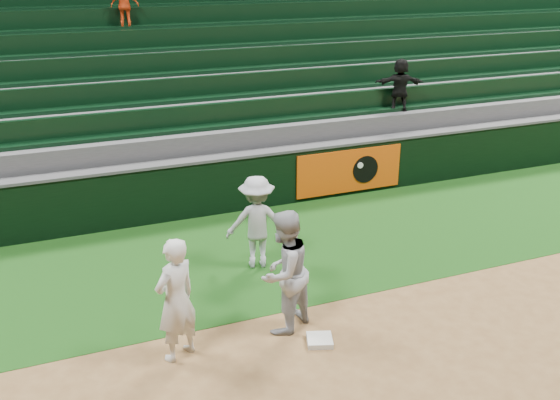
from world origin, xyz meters
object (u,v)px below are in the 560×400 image
Objects in this scene: first_baseman at (176,300)px; base_coach at (257,222)px; first_base at (320,340)px; baserunner at (284,272)px.

first_baseman is 2.88m from base_coach.
first_base is at bearing 105.76° from base_coach.
first_baseman is at bearing 63.38° from base_coach.
base_coach is (0.31, 2.03, -0.09)m from baserunner.
first_base is at bearing 139.18° from first_baseman.
first_baseman is 0.96× the size of baserunner.
baserunner is (1.61, 0.12, 0.04)m from first_baseman.
first_base is 0.21× the size of base_coach.
base_coach is at bearing 90.46° from first_base.
first_base is 2.17m from first_baseman.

